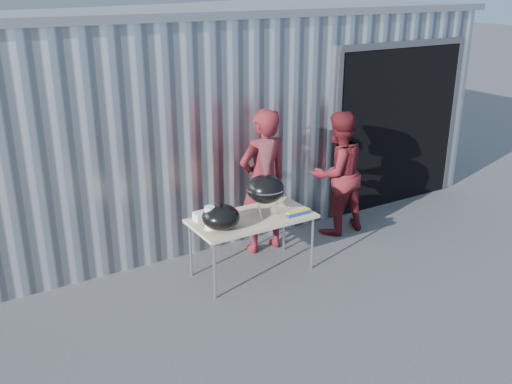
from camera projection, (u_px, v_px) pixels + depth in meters
ground at (284, 303)px, 6.48m from camera, size 80.00×80.00×0.00m
building at (183, 95)px, 10.06m from camera, size 8.20×6.20×3.10m
folding_table at (252, 220)px, 6.93m from camera, size 1.50×0.75×0.75m
kettle_grill at (265, 183)px, 6.82m from camera, size 0.46×0.46×0.94m
grill_lid at (221, 217)px, 6.55m from camera, size 0.44×0.44×0.32m
paper_towels at (210, 218)px, 6.53m from camera, size 0.12×0.12×0.28m
white_tub at (202, 216)px, 6.82m from camera, size 0.20×0.15×0.10m
foil_box at (298, 213)px, 6.95m from camera, size 0.32×0.05×0.06m
person_cook at (263, 181)px, 7.47m from camera, size 0.72×0.49×1.94m
person_bystander at (337, 173)px, 8.05m from camera, size 0.86×0.67×1.77m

